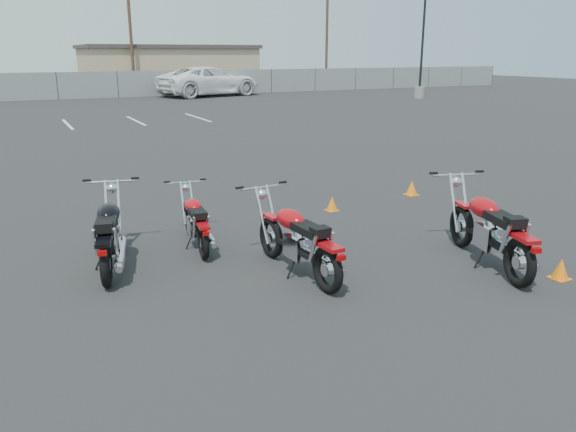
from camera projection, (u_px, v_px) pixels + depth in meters
name	position (u px, v px, depth m)	size (l,w,h in m)	color
ground	(294.00, 271.00, 8.14)	(120.00, 120.00, 0.00)	black
motorcycle_front_red	(196.00, 222.00, 9.07)	(0.73, 1.89, 0.93)	black
motorcycle_second_black	(110.00, 234.00, 8.17)	(1.03, 2.26, 1.11)	black
motorcycle_third_red	(298.00, 240.00, 7.91)	(0.88, 2.27, 1.11)	black
motorcycle_rear_red	(490.00, 230.00, 8.23)	(1.20, 2.41, 1.19)	black
training_cone_near	(332.00, 204.00, 11.22)	(0.24, 0.24, 0.29)	orange
training_cone_far	(561.00, 269.00, 7.83)	(0.25, 0.25, 0.29)	orange
training_cone_extra	(412.00, 188.00, 12.46)	(0.27, 0.27, 0.32)	orange
light_pole_east	(422.00, 54.00, 38.23)	(0.80, 0.70, 11.15)	gray
chainlink_fence	(57.00, 86.00, 37.91)	(80.06, 0.06, 1.80)	slate
tan_building_east	(167.00, 67.00, 49.67)	(14.40, 9.40, 3.70)	tan
utility_pole_c	(130.00, 31.00, 42.87)	(1.80, 0.24, 9.00)	#3F291D
utility_pole_d	(327.00, 34.00, 51.49)	(1.80, 0.24, 9.00)	#3F291D
parking_line_stripes	(31.00, 126.00, 24.21)	(15.12, 4.00, 0.01)	silver
white_van	(209.00, 73.00, 40.73)	(8.75, 3.50, 3.33)	white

